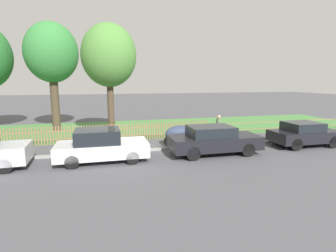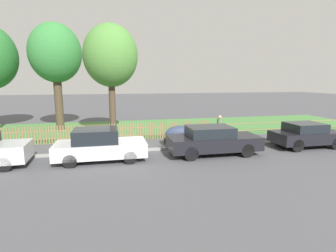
# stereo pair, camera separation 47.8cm
# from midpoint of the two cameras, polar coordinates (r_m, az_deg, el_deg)

# --- Properties ---
(ground_plane) EXTENTS (120.00, 120.00, 0.00)m
(ground_plane) POSITION_cam_midpoint_polar(r_m,az_deg,el_deg) (13.29, -12.30, -5.91)
(ground_plane) COLOR #4C4C51
(kerb_stone) EXTENTS (40.21, 0.20, 0.12)m
(kerb_stone) POSITION_cam_midpoint_polar(r_m,az_deg,el_deg) (13.37, -12.33, -5.55)
(kerb_stone) COLOR gray
(kerb_stone) RESTS_ON ground
(grass_strip) EXTENTS (40.21, 7.90, 0.01)m
(grass_strip) POSITION_cam_midpoint_polar(r_m,az_deg,el_deg) (19.82, -13.12, -0.74)
(grass_strip) COLOR #477F3D
(grass_strip) RESTS_ON ground
(park_fence) EXTENTS (40.21, 0.05, 1.05)m
(park_fence) POSITION_cam_midpoint_polar(r_m,az_deg,el_deg) (15.86, -12.79, -1.43)
(park_fence) COLOR olive
(park_fence) RESTS_ON ground
(parked_car_black_saloon) EXTENTS (3.99, 1.78, 1.45)m
(parked_car_black_saloon) POSITION_cam_midpoint_polar(r_m,az_deg,el_deg) (12.07, -15.43, -4.13)
(parked_car_black_saloon) COLOR silver
(parked_car_black_saloon) RESTS_ON ground
(parked_car_navy_estate) EXTENTS (4.43, 1.84, 1.40)m
(parked_car_navy_estate) POSITION_cam_midpoint_polar(r_m,az_deg,el_deg) (12.91, 8.89, -2.98)
(parked_car_navy_estate) COLOR black
(parked_car_navy_estate) RESTS_ON ground
(parked_car_red_compact) EXTENTS (3.73, 1.74, 1.33)m
(parked_car_red_compact) POSITION_cam_midpoint_polar(r_m,az_deg,el_deg) (16.05, 26.77, -1.51)
(parked_car_red_compact) COLOR black
(parked_car_red_compact) RESTS_ON ground
(covered_motorcycle) EXTENTS (1.82, 0.91, 1.13)m
(covered_motorcycle) POSITION_cam_midpoint_polar(r_m,az_deg,el_deg) (14.45, 1.85, -1.65)
(covered_motorcycle) COLOR black
(covered_motorcycle) RESTS_ON ground
(tree_behind_motorcycle) EXTENTS (3.53, 3.53, 7.48)m
(tree_behind_motorcycle) POSITION_cam_midpoint_polar(r_m,az_deg,el_deg) (20.21, -24.66, 14.11)
(tree_behind_motorcycle) COLOR #473828
(tree_behind_motorcycle) RESTS_ON ground
(tree_mid_park) EXTENTS (3.31, 3.31, 6.98)m
(tree_mid_park) POSITION_cam_midpoint_polar(r_m,az_deg,el_deg) (16.86, -13.56, 14.58)
(tree_mid_park) COLOR #473828
(tree_mid_park) RESTS_ON ground
(pedestrian_near_fence) EXTENTS (0.44, 0.44, 1.57)m
(pedestrian_near_fence) POSITION_cam_midpoint_polar(r_m,az_deg,el_deg) (15.65, 10.11, -0.13)
(pedestrian_near_fence) COLOR #7F6B51
(pedestrian_near_fence) RESTS_ON ground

